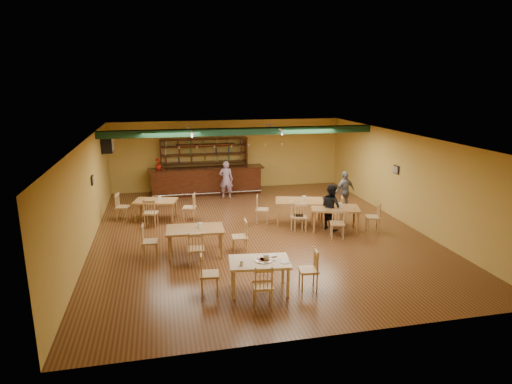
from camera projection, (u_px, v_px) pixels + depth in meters
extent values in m
plane|color=#512B17|center=(258.00, 232.00, 13.93)|extent=(12.00, 12.00, 0.00)
cube|color=#10321D|center=(241.00, 131.00, 15.87)|extent=(10.00, 0.30, 0.25)
cube|color=silver|center=(190.00, 129.00, 16.05)|extent=(0.05, 2.50, 0.05)
cube|color=silver|center=(274.00, 127.00, 16.71)|extent=(0.05, 2.50, 0.05)
cube|color=silver|center=(107.00, 144.00, 16.33)|extent=(0.34, 0.70, 0.48)
cube|color=black|center=(92.00, 180.00, 13.43)|extent=(0.04, 0.34, 0.28)
cube|color=black|center=(396.00, 170.00, 15.02)|extent=(0.04, 0.34, 0.28)
cube|color=black|center=(207.00, 181.00, 18.45)|extent=(4.80, 0.85, 1.13)
cube|color=black|center=(205.00, 165.00, 18.90)|extent=(3.71, 0.40, 2.28)
imported|color=#B11E10|center=(158.00, 164.00, 17.84)|extent=(0.33, 0.33, 0.47)
cube|color=olive|center=(156.00, 210.00, 15.04)|extent=(1.57, 1.16, 0.70)
cube|color=olive|center=(299.00, 212.00, 14.70)|extent=(1.77, 1.32, 0.79)
cube|color=olive|center=(195.00, 242.00, 12.00)|extent=(1.59, 1.02, 0.77)
cube|color=olive|center=(335.00, 219.00, 14.02)|extent=(1.69, 1.28, 0.75)
cube|color=beige|center=(259.00, 276.00, 9.96)|extent=(1.45, 1.02, 0.73)
cylinder|color=silver|center=(264.00, 260.00, 9.88)|extent=(0.54, 0.54, 0.01)
cylinder|color=#EAE5C6|center=(242.00, 263.00, 9.62)|extent=(0.08, 0.08, 0.11)
cube|color=white|center=(272.00, 256.00, 10.12)|extent=(0.22, 0.18, 0.03)
cube|color=silver|center=(269.00, 258.00, 9.96)|extent=(0.27, 0.31, 0.00)
cylinder|color=white|center=(285.00, 262.00, 9.79)|extent=(0.24, 0.24, 0.01)
imported|color=#84479B|center=(226.00, 180.00, 17.76)|extent=(0.64, 0.50, 1.53)
imported|color=black|center=(331.00, 207.00, 14.03)|extent=(0.73, 0.84, 1.48)
imported|color=gray|center=(345.00, 191.00, 16.07)|extent=(0.92, 0.59, 1.46)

